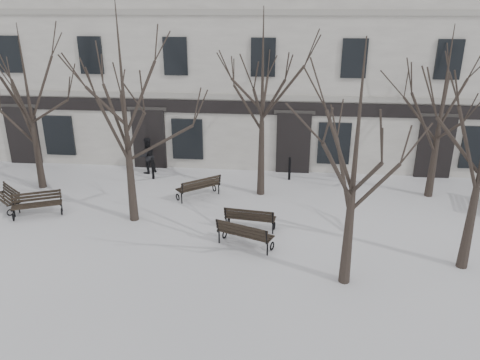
# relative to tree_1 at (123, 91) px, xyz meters

# --- Properties ---
(ground) EXTENTS (100.00, 100.00, 0.00)m
(ground) POSITION_rel_tree_1_xyz_m (2.46, -2.03, -4.89)
(ground) COLOR white
(ground) RESTS_ON ground
(building) EXTENTS (40.40, 10.20, 11.40)m
(building) POSITION_rel_tree_1_xyz_m (2.46, 10.93, 0.63)
(building) COLOR beige
(building) RESTS_ON ground
(tree_1) EXTENTS (5.47, 5.47, 7.82)m
(tree_1) POSITION_rel_tree_1_xyz_m (0.00, 0.00, 0.00)
(tree_1) COLOR black
(tree_1) RESTS_ON ground
(tree_2) EXTENTS (4.89, 4.89, 6.98)m
(tree_2) POSITION_rel_tree_1_xyz_m (7.49, -3.42, -0.53)
(tree_2) COLOR black
(tree_2) RESTS_ON ground
(tree_4) EXTENTS (4.87, 4.87, 6.96)m
(tree_4) POSITION_rel_tree_1_xyz_m (-5.10, 2.79, -0.54)
(tree_4) COLOR black
(tree_4) RESTS_ON ground
(tree_5) EXTENTS (5.32, 5.32, 7.60)m
(tree_5) POSITION_rel_tree_1_xyz_m (4.61, 3.03, -0.14)
(tree_5) COLOR black
(tree_5) RESTS_ON ground
(tree_6) EXTENTS (4.88, 4.88, 6.97)m
(tree_6) POSITION_rel_tree_1_xyz_m (11.73, 3.55, -0.53)
(tree_6) COLOR black
(tree_6) RESTS_ON ground
(bench_0) EXTENTS (1.89, 1.32, 0.91)m
(bench_0) POSITION_rel_tree_1_xyz_m (-3.81, -0.02, -4.39)
(bench_0) COLOR black
(bench_0) RESTS_ON ground
(bench_1) EXTENTS (2.00, 1.33, 0.96)m
(bench_1) POSITION_rel_tree_1_xyz_m (4.36, -1.70, -4.37)
(bench_1) COLOR black
(bench_1) RESTS_ON ground
(bench_2) EXTENTS (1.87, 0.88, 0.91)m
(bench_2) POSITION_rel_tree_1_xyz_m (4.43, -0.40, -4.39)
(bench_2) COLOR black
(bench_2) RESTS_ON ground
(bench_3) EXTENTS (1.68, 1.53, 0.86)m
(bench_3) POSITION_rel_tree_1_xyz_m (-5.35, 0.53, -4.42)
(bench_3) COLOR black
(bench_3) RESTS_ON ground
(bench_4) EXTENTS (1.84, 1.68, 0.94)m
(bench_4) POSITION_rel_tree_1_xyz_m (2.07, 2.32, -4.38)
(bench_4) COLOR black
(bench_4) RESTS_ON ground
(bollard_a) EXTENTS (0.13, 0.13, 1.05)m
(bollard_a) POSITION_rel_tree_1_xyz_m (-0.48, 4.31, -4.33)
(bollard_a) COLOR black
(bollard_a) RESTS_ON ground
(bollard_b) EXTENTS (0.14, 0.14, 1.09)m
(bollard_b) POSITION_rel_tree_1_xyz_m (5.82, 4.87, -4.30)
(bollard_b) COLOR black
(bollard_b) RESTS_ON ground
(pedestrian_b) EXTENTS (1.07, 1.06, 1.74)m
(pedestrian_b) POSITION_rel_tree_1_xyz_m (-0.95, 5.09, -4.89)
(pedestrian_b) COLOR black
(pedestrian_b) RESTS_ON ground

